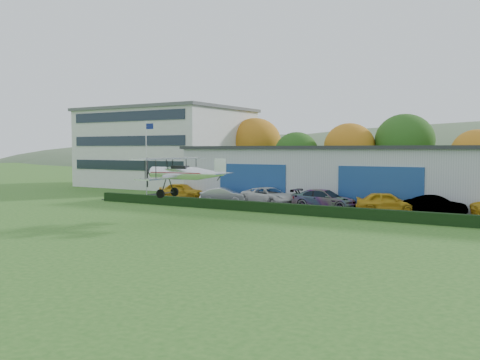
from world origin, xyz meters
The scene contains 15 objects.
ground centered at (0.00, 0.00, 0.00)m, with size 300.00×300.00×0.00m, color #2C611E.
apron centered at (3.00, 21.00, 0.03)m, with size 48.00×9.00×0.05m, color black.
hedge centered at (3.00, 16.20, 0.40)m, with size 46.00×0.60×0.80m, color black.
hangar centered at (5.00, 27.98, 2.66)m, with size 40.60×12.60×5.30m.
office_block centered at (-28.00, 35.00, 5.21)m, with size 20.60×15.60×10.40m.
flagpole centered at (-19.88, 22.00, 4.78)m, with size 1.05×0.10×8.00m.
tree_belt centered at (0.85, 40.62, 5.61)m, with size 75.70×13.22×10.12m.
distant_hills centered at (-4.38, 140.00, -13.05)m, with size 430.00×196.00×56.00m.
car_0 centered at (-14.72, 21.28, 0.83)m, with size 1.85×4.61×1.57m, color gold.
car_1 centered at (-8.84, 19.98, 0.75)m, with size 1.48×4.25×1.40m, color silver.
car_2 centered at (-4.54, 20.81, 0.82)m, with size 2.56×5.56×1.54m, color silver.
car_3 centered at (0.84, 20.50, 0.85)m, with size 2.23×5.49×1.59m, color gray.
car_4 centered at (5.97, 20.67, 0.86)m, with size 1.91×4.76×1.62m, color gold.
car_5 centered at (9.49, 21.11, 0.78)m, with size 1.54×4.42×1.46m, color gray.
biplane centered at (-4.57, 8.21, 3.46)m, with size 6.33×7.27×2.71m.
Camera 1 is at (17.19, -19.63, 5.04)m, focal length 38.72 mm.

